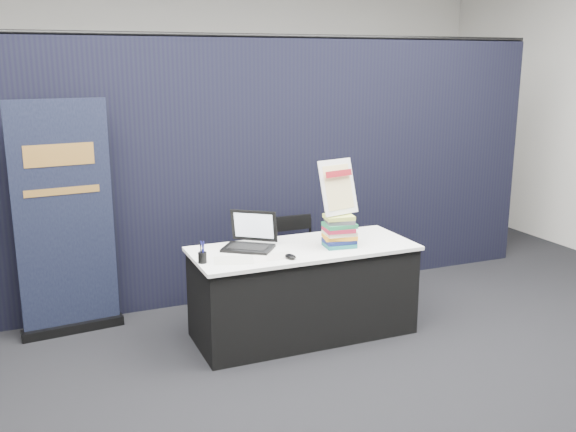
# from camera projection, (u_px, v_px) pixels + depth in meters

# --- Properties ---
(floor) EXTENTS (8.00, 8.00, 0.00)m
(floor) POSITION_uv_depth(u_px,v_px,m) (333.00, 361.00, 4.83)
(floor) COLOR black
(floor) RESTS_ON ground
(wall_back) EXTENTS (8.00, 0.02, 3.50)m
(wall_back) POSITION_uv_depth(u_px,v_px,m) (191.00, 98.00, 8.00)
(wall_back) COLOR beige
(wall_back) RESTS_ON floor
(drape_partition) EXTENTS (6.00, 0.08, 2.40)m
(drape_partition) POSITION_uv_depth(u_px,v_px,m) (258.00, 171.00, 5.98)
(drape_partition) COLOR black
(drape_partition) RESTS_ON floor
(display_table) EXTENTS (1.80, 0.75, 0.75)m
(display_table) POSITION_uv_depth(u_px,v_px,m) (303.00, 291.00, 5.23)
(display_table) COLOR black
(display_table) RESTS_ON floor
(laptop) EXTENTS (0.46, 0.50, 0.29)m
(laptop) POSITION_uv_depth(u_px,v_px,m) (246.00, 240.00, 5.10)
(laptop) COLOR black
(laptop) RESTS_ON display_table
(mouse) EXTENTS (0.09, 0.12, 0.03)m
(mouse) POSITION_uv_depth(u_px,v_px,m) (290.00, 256.00, 4.83)
(mouse) COLOR black
(mouse) RESTS_ON display_table
(brochure_left) EXTENTS (0.34, 0.28, 0.00)m
(brochure_left) POSITION_uv_depth(u_px,v_px,m) (234.00, 260.00, 4.79)
(brochure_left) COLOR silver
(brochure_left) RESTS_ON display_table
(brochure_mid) EXTENTS (0.31, 0.27, 0.00)m
(brochure_mid) POSITION_uv_depth(u_px,v_px,m) (249.00, 259.00, 4.83)
(brochure_mid) COLOR white
(brochure_mid) RESTS_ON display_table
(brochure_right) EXTENTS (0.26, 0.19, 0.00)m
(brochure_right) POSITION_uv_depth(u_px,v_px,m) (277.00, 256.00, 4.89)
(brochure_right) COLOR silver
(brochure_right) RESTS_ON display_table
(pen_cup) EXTENTS (0.06, 0.06, 0.08)m
(pen_cup) POSITION_uv_depth(u_px,v_px,m) (202.00, 258.00, 4.72)
(pen_cup) COLOR black
(pen_cup) RESTS_ON display_table
(book_stack_tall) EXTENTS (0.26, 0.22, 0.26)m
(book_stack_tall) POSITION_uv_depth(u_px,v_px,m) (339.00, 231.00, 5.12)
(book_stack_tall) COLOR #19605F
(book_stack_tall) RESTS_ON display_table
(book_stack_short) EXTENTS (0.22, 0.19, 0.08)m
(book_stack_short) POSITION_uv_depth(u_px,v_px,m) (343.00, 231.00, 5.48)
(book_stack_short) COLOR #1F7447
(book_stack_short) RESTS_ON display_table
(info_sign) EXTENTS (0.35, 0.20, 0.45)m
(info_sign) POSITION_uv_depth(u_px,v_px,m) (338.00, 188.00, 5.07)
(info_sign) COLOR black
(info_sign) RESTS_ON book_stack_tall
(pullup_banner) EXTENTS (0.82, 0.18, 1.92)m
(pullup_banner) POSITION_uv_depth(u_px,v_px,m) (66.00, 233.00, 5.16)
(pullup_banner) COLOR black
(pullup_banner) RESTS_ON floor
(stacking_chair) EXTENTS (0.37, 0.37, 0.80)m
(stacking_chair) POSITION_uv_depth(u_px,v_px,m) (299.00, 256.00, 5.93)
(stacking_chair) COLOR black
(stacking_chair) RESTS_ON floor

